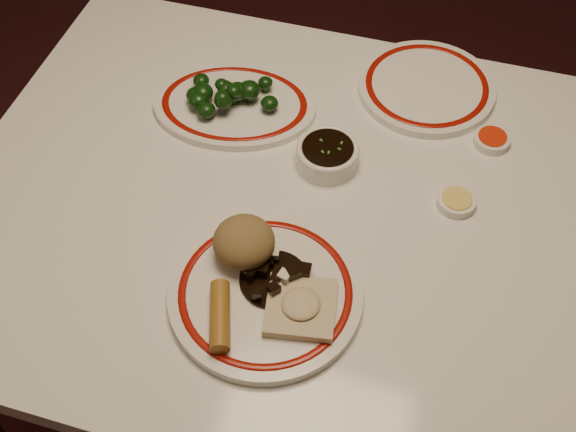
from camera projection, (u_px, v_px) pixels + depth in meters
The scene contains 13 objects.
ground at pixel (305, 394), 1.78m from camera, with size 7.00×7.00×0.00m, color black.
dining_table at pixel (312, 240), 1.26m from camera, with size 1.20×0.90×0.75m.
main_plate at pixel (266, 293), 1.08m from camera, with size 0.30×0.30×0.02m.
rice_mound at pixel (244, 242), 1.08m from camera, with size 0.09×0.09×0.07m, color olive.
spring_roll at pixel (220, 316), 1.03m from camera, with size 0.03×0.03×0.11m, color olive.
fried_wonton at pixel (301, 307), 1.04m from camera, with size 0.12×0.12×0.03m.
stirfry_heap at pixel (275, 272), 1.08m from camera, with size 0.11×0.11×0.03m.
broccoli_plate at pixel (235, 105), 1.32m from camera, with size 0.33×0.30×0.02m.
broccoli_pile at pixel (226, 93), 1.30m from camera, with size 0.17×0.13×0.05m.
soy_bowl at pixel (327, 156), 1.23m from camera, with size 0.11×0.11×0.04m.
sweet_sour_dish at pixel (492, 140), 1.27m from camera, with size 0.06×0.06×0.02m.
mustard_dish at pixel (456, 201), 1.19m from camera, with size 0.06×0.06×0.02m.
far_plate at pixel (426, 87), 1.35m from camera, with size 0.33×0.33×0.02m.
Camera 1 is at (0.17, -0.72, 1.69)m, focal length 45.00 mm.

